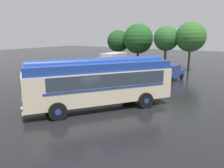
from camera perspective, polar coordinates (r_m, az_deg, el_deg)
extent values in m
plane|color=black|center=(15.12, -6.02, -6.67)|extent=(120.00, 120.00, 0.00)
cube|color=beige|center=(15.08, -3.19, -0.32)|extent=(7.69, 9.68, 2.10)
cube|color=#1E3D93|center=(14.83, -3.26, 4.68)|extent=(7.41, 9.40, 0.56)
cylinder|color=#1E3D93|center=(14.80, -3.27, 5.68)|extent=(5.84, 8.19, 0.60)
cube|color=#2D3842|center=(13.90, -0.38, 0.95)|extent=(4.53, 6.64, 0.84)
cube|color=#2D3842|center=(16.23, -3.64, 2.68)|extent=(4.53, 6.64, 0.84)
cube|color=#1E3D93|center=(13.99, -0.76, -1.24)|extent=(4.64, 6.80, 0.12)
cube|color=#1E3D93|center=(16.31, -3.94, 0.79)|extent=(4.64, 6.80, 0.12)
cube|color=#2D3842|center=(14.21, -22.77, 0.60)|extent=(1.84, 1.27, 0.88)
cube|color=black|center=(14.54, -22.32, -4.68)|extent=(0.78, 0.56, 0.56)
cube|color=silver|center=(14.64, -22.28, -5.92)|extent=(2.02, 1.42, 0.16)
sphere|color=white|center=(13.69, -22.35, -5.89)|extent=(0.22, 0.22, 0.22)
sphere|color=white|center=(15.41, -22.34, -3.82)|extent=(0.22, 0.22, 0.22)
cylinder|color=black|center=(13.50, -13.98, -6.97)|extent=(0.85, 1.07, 1.10)
cylinder|color=#1E3D93|center=(13.50, -13.98, -6.97)|extent=(0.48, 0.50, 0.39)
cylinder|color=black|center=(15.95, -15.30, -3.93)|extent=(0.85, 1.07, 1.10)
cylinder|color=#1E3D93|center=(15.95, -15.30, -3.93)|extent=(0.48, 0.50, 0.39)
cylinder|color=black|center=(15.39, 8.76, -4.24)|extent=(0.85, 1.07, 1.10)
cylinder|color=#1E3D93|center=(15.39, 8.76, -4.24)|extent=(0.48, 0.50, 0.39)
cylinder|color=black|center=(17.58, 4.48, -1.94)|extent=(0.85, 1.07, 1.10)
cylinder|color=#1E3D93|center=(17.58, 4.48, -1.94)|extent=(0.48, 0.50, 0.39)
cube|color=black|center=(28.41, 5.00, 4.04)|extent=(1.83, 4.25, 0.70)
cube|color=black|center=(28.45, 5.17, 5.41)|extent=(1.56, 2.23, 0.64)
cube|color=#2D3842|center=(28.12, 6.55, 5.29)|extent=(0.08, 1.93, 0.50)
cube|color=#2D3842|center=(28.80, 3.82, 5.53)|extent=(0.08, 1.93, 0.50)
cylinder|color=black|center=(26.93, 5.38, 2.79)|extent=(0.22, 0.65, 0.64)
cylinder|color=black|center=(27.76, 2.13, 3.14)|extent=(0.22, 0.65, 0.64)
cylinder|color=black|center=(29.25, 7.70, 3.54)|extent=(0.22, 0.65, 0.64)
cylinder|color=black|center=(30.01, 4.64, 3.85)|extent=(0.22, 0.65, 0.64)
cube|color=#4C5156|center=(26.73, 9.43, 3.35)|extent=(2.12, 4.35, 0.70)
cube|color=#4C5156|center=(26.77, 9.58, 4.81)|extent=(1.71, 2.33, 0.64)
cube|color=#2D3842|center=(26.54, 11.14, 4.68)|extent=(0.22, 1.92, 0.50)
cube|color=#2D3842|center=(27.02, 8.06, 4.94)|extent=(0.22, 1.92, 0.50)
cylinder|color=black|center=(25.30, 10.32, 1.97)|extent=(0.26, 0.66, 0.64)
cylinder|color=black|center=(25.88, 6.62, 2.34)|extent=(0.26, 0.66, 0.64)
cylinder|color=black|center=(27.75, 11.99, 2.86)|extent=(0.26, 0.66, 0.64)
cylinder|color=black|center=(28.28, 8.57, 3.19)|extent=(0.26, 0.66, 0.64)
cube|color=navy|center=(25.41, 14.80, 2.59)|extent=(2.22, 4.38, 0.70)
cube|color=navy|center=(25.44, 15.04, 4.12)|extent=(1.76, 2.35, 0.64)
cube|color=#2D3842|center=(25.11, 16.59, 3.92)|extent=(0.27, 1.92, 0.50)
cube|color=#2D3842|center=(25.77, 13.53, 4.32)|extent=(0.27, 1.92, 0.50)
cylinder|color=black|center=(23.95, 15.23, 1.10)|extent=(0.28, 0.66, 0.64)
cylinder|color=black|center=(24.75, 11.58, 1.67)|extent=(0.28, 0.66, 0.64)
cylinder|color=black|center=(26.27, 17.75, 1.96)|extent=(0.28, 0.66, 0.64)
cylinder|color=black|center=(27.00, 14.34, 2.46)|extent=(0.28, 0.66, 0.64)
cube|color=#B2B7BC|center=(30.42, 0.51, 6.17)|extent=(2.06, 3.98, 2.10)
cube|color=gray|center=(28.07, -2.69, 5.06)|extent=(1.93, 1.77, 1.60)
cube|color=#2D3842|center=(27.33, -3.78, 5.42)|extent=(1.70, 0.06, 0.72)
cylinder|color=black|center=(27.65, -0.85, 3.28)|extent=(0.25, 0.80, 0.80)
cylinder|color=black|center=(28.85, -4.29, 3.65)|extent=(0.25, 0.80, 0.80)
cylinder|color=black|center=(30.64, 2.88, 4.22)|extent=(0.25, 0.80, 0.80)
cylinder|color=black|center=(31.72, -0.37, 4.54)|extent=(0.25, 0.80, 0.80)
cylinder|color=#4C3823|center=(38.33, 1.60, 7.22)|extent=(0.33, 0.33, 2.43)
sphere|color=#1E4C1E|center=(38.15, 1.62, 11.13)|extent=(3.74, 3.74, 3.74)
sphere|color=#1E4C1E|center=(38.16, 1.28, 11.12)|extent=(2.62, 2.62, 2.62)
cylinder|color=#4C3823|center=(35.98, 6.73, 6.83)|extent=(0.36, 0.36, 2.52)
sphere|color=#235623|center=(35.78, 6.86, 11.66)|extent=(4.72, 4.72, 4.72)
sphere|color=#235623|center=(35.78, 6.77, 12.13)|extent=(2.93, 2.93, 2.93)
cylinder|color=#4C3823|center=(32.96, 13.69, 6.49)|extent=(0.35, 0.35, 3.09)
sphere|color=#2D662D|center=(32.77, 13.96, 11.49)|extent=(3.56, 3.56, 3.56)
sphere|color=#2D662D|center=(32.55, 13.77, 12.07)|extent=(2.58, 2.58, 2.58)
cylinder|color=#4C3823|center=(32.40, 19.46, 6.06)|extent=(0.27, 0.27, 3.14)
sphere|color=#336B28|center=(32.21, 19.88, 11.52)|extent=(4.06, 4.06, 4.06)
sphere|color=#336B28|center=(32.23, 19.13, 11.47)|extent=(2.40, 2.40, 2.40)
cone|color=orange|center=(17.55, -20.24, -3.68)|extent=(0.36, 0.36, 0.55)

